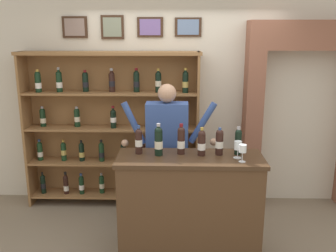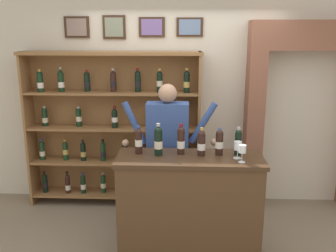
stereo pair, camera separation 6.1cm
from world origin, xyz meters
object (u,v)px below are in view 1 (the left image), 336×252
Objects in this scene: tasting_bottle_riserva at (219,142)px; wine_glass_spare at (243,150)px; tasting_bottle_brunello at (238,141)px; shopkeeper at (167,141)px; tasting_counter at (189,206)px; wine_shelf at (112,125)px; wine_glass_center at (238,146)px; tasting_bottle_chianti at (181,140)px; tasting_bottle_rosso at (202,143)px; tasting_bottle_vin_santo at (159,141)px; tasting_bottle_prosecco at (139,141)px.

tasting_bottle_riserva reaches higher than wine_glass_spare.
tasting_bottle_brunello is at bearing 91.90° from wine_glass_spare.
tasting_counter is at bearing -65.15° from shopkeeper.
wine_glass_center is (1.42, -1.21, 0.11)m from wine_shelf.
wine_shelf reaches higher than tasting_counter.
tasting_bottle_chianti is 0.20m from tasting_bottle_rosso.
wine_glass_center is (0.45, -0.03, 0.64)m from tasting_counter.
wine_glass_spare is at bearing -12.33° from tasting_bottle_vin_santo.
tasting_counter is at bearing -50.71° from wine_shelf.
tasting_counter is 0.82m from wine_glass_spare.
tasting_bottle_prosecco is at bearing 173.57° from wine_glass_center.
tasting_bottle_prosecco is at bearing 176.82° from tasting_bottle_rosso.
tasting_bottle_rosso is at bearing -46.46° from wine_shelf.
wine_shelf is at bearing 133.54° from tasting_bottle_rosso.
wine_shelf is at bearing 137.67° from wine_glass_spare.
shopkeeper is 0.98m from wine_glass_spare.
tasting_bottle_riserva is (0.37, -0.01, -0.01)m from tasting_bottle_chianti.
tasting_counter is 4.94× the size of tasting_bottle_prosecco.
tasting_counter is 8.53× the size of wine_glass_spare.
tasting_bottle_riserva is (0.29, 0.07, 0.66)m from tasting_counter.
wine_glass_spare is (0.72, -0.65, 0.11)m from shopkeeper.
wine_glass_spare is (0.56, -0.22, -0.02)m from tasting_bottle_chianti.
tasting_bottle_riserva is (0.53, -0.44, 0.13)m from shopkeeper.
tasting_counter is at bearing -169.86° from tasting_bottle_brunello.
wine_glass_center is (0.69, -0.54, 0.11)m from shopkeeper.
tasting_bottle_prosecco reaches higher than tasting_counter.
shopkeeper is at bearing 148.76° from tasting_bottle_brunello.
tasting_bottle_brunello is 0.12m from wine_glass_center.
tasting_bottle_prosecco is (-0.51, 0.08, 0.66)m from tasting_counter.
tasting_bottle_vin_santo is (-0.07, -0.48, 0.14)m from shopkeeper.
tasting_bottle_riserva is at bearing 8.37° from tasting_bottle_rosso.
tasting_bottle_riserva reaches higher than tasting_counter.
tasting_bottle_brunello reaches higher than wine_glass_center.
wine_shelf is 13.34× the size of wine_glass_center.
wine_shelf reaches higher than tasting_bottle_brunello.
wine_shelf is 7.80× the size of tasting_bottle_prosecco.
tasting_bottle_vin_santo reaches higher than tasting_bottle_rosso.
shopkeeper is at bearing 126.76° from tasting_bottle_rosso.
wine_shelf reaches higher than tasting_bottle_prosecco.
shopkeeper reaches higher than tasting_bottle_vin_santo.
tasting_bottle_brunello is (0.18, 0.01, -0.00)m from tasting_bottle_riserva.
tasting_bottle_rosso is at bearing 167.80° from wine_glass_center.
tasting_bottle_brunello is (0.98, 0.00, -0.00)m from tasting_bottle_prosecco.
tasting_bottle_riserva is at bearing 13.99° from tasting_counter.
tasting_bottle_chianti is 0.56m from tasting_bottle_brunello.
tasting_bottle_prosecco reaches higher than tasting_bottle_riserva.
tasting_bottle_chianti is at bearing 11.33° from tasting_bottle_vin_santo.
tasting_bottle_rosso is at bearing -9.89° from tasting_bottle_chianti.
shopkeeper is 0.48m from tasting_bottle_chianti.
wine_glass_spare is at bearing -76.45° from wine_glass_center.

